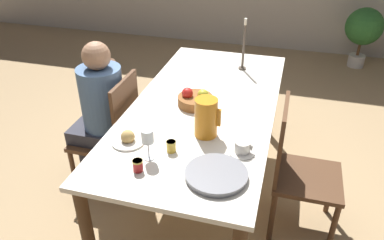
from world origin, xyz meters
TOP-DOWN VIEW (x-y plane):
  - ground_plane at (0.00, 0.00)m, footprint 20.00×20.00m
  - dining_table at (0.00, 0.00)m, footprint 0.93×1.98m
  - chair_person_side at (-0.65, -0.10)m, footprint 0.42×0.42m
  - chair_opposite at (0.65, -0.15)m, footprint 0.42×0.42m
  - person_seated at (-0.74, -0.09)m, footprint 0.39×0.41m
  - red_pitcher at (0.10, -0.35)m, footprint 0.16×0.13m
  - wine_glass_water at (-0.14, -0.65)m, footprint 0.06×0.06m
  - teacup_near_person at (0.33, -0.47)m, footprint 0.14×0.14m
  - serving_tray at (0.24, -0.71)m, footprint 0.32×0.32m
  - bread_plate at (-0.30, -0.55)m, footprint 0.19×0.19m
  - jam_jar_amber at (-0.04, -0.56)m, footprint 0.05×0.05m
  - jam_jar_red at (-0.15, -0.77)m, footprint 0.05×0.05m
  - fruit_bowl at (-0.05, -0.03)m, footprint 0.23×0.23m
  - candlestick_tall at (0.15, 0.65)m, footprint 0.06×0.06m
  - potted_plant at (1.35, 2.93)m, footprint 0.46×0.46m

SIDE VIEW (x-z plane):
  - ground_plane at x=0.00m, z-range 0.00..0.00m
  - chair_person_side at x=-0.65m, z-range 0.02..0.94m
  - chair_opposite at x=0.65m, z-range 0.02..0.94m
  - potted_plant at x=1.35m, z-range 0.12..0.89m
  - dining_table at x=0.00m, z-range 0.29..1.05m
  - person_seated at x=-0.74m, z-range 0.10..1.26m
  - serving_tray at x=0.24m, z-range 0.77..0.80m
  - bread_plate at x=-0.30m, z-range 0.75..0.83m
  - teacup_near_person at x=0.33m, z-range 0.76..0.83m
  - jam_jar_amber at x=-0.04m, z-range 0.77..0.83m
  - jam_jar_red at x=-0.15m, z-range 0.77..0.83m
  - fruit_bowl at x=-0.05m, z-range 0.75..0.87m
  - red_pitcher at x=0.10m, z-range 0.77..1.00m
  - wine_glass_water at x=-0.14m, z-range 0.81..0.98m
  - candlestick_tall at x=0.15m, z-range 0.73..1.14m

